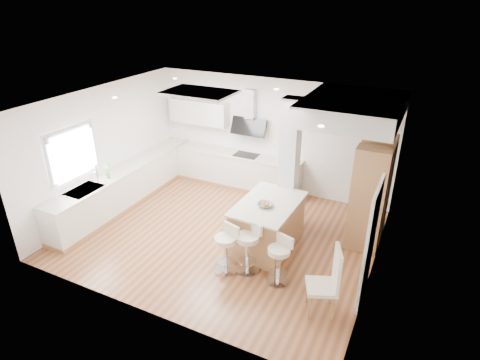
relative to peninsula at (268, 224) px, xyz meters
The scene contains 18 objects.
ground 1.10m from the peninsula, behind, with size 6.00×6.00×0.00m, color #A0623B.
ceiling 1.10m from the peninsula, behind, with size 6.00×5.00×0.02m, color silver.
wall_back 2.80m from the peninsula, 111.84° to the left, with size 6.00×0.04×2.80m, color white.
wall_left 4.09m from the peninsula, behind, with size 0.04×5.00×2.80m, color white.
wall_right 2.21m from the peninsula, ahead, with size 0.04×5.00×2.80m, color white.
skylight 2.95m from the peninsula, 162.46° to the left, with size 4.10×2.10×0.06m.
window_left 4.23m from the peninsula, 166.61° to the right, with size 0.06×1.28×1.07m.
doorway_right 2.15m from the peninsula, 17.81° to the right, with size 0.05×1.00×2.10m.
counter_left 3.69m from the peninsula, behind, with size 0.63×4.50×1.35m.
counter_back 2.90m from the peninsula, 131.01° to the left, with size 3.62×0.63×2.50m.
pillar 1.29m from the peninsula, 86.01° to the left, with size 0.35×0.35×2.80m.
soffit 2.75m from the peninsula, 50.72° to the left, with size 1.78×2.20×0.40m.
oven_column 2.14m from the peninsula, 35.14° to the left, with size 0.63×1.21×2.10m.
peninsula is the anchor object (origin of this frame).
bar_stool_a 1.11m from the peninsula, 108.64° to the right, with size 0.51×0.51×0.92m.
bar_stool_b 0.88m from the peninsula, 90.39° to the right, with size 0.57×0.57×0.97m.
bar_stool_c 1.11m from the peninsula, 57.18° to the right, with size 0.51×0.51×0.90m.
dining_chair 2.00m from the peninsula, 39.61° to the right, with size 0.60×0.60×1.19m.
Camera 1 is at (3.44, -6.21, 4.64)m, focal length 30.00 mm.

